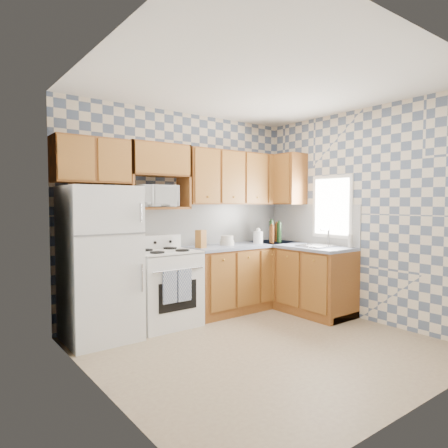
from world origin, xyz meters
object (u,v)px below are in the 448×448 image
at_px(electric_kettle, 258,237).
at_px(stove_body, 164,289).
at_px(microwave, 156,196).
at_px(refrigerator, 100,263).

bearing_deg(electric_kettle, stove_body, 178.32).
bearing_deg(microwave, electric_kettle, -9.26).
xyz_separation_m(stove_body, electric_kettle, (1.50, -0.04, 0.56)).
distance_m(refrigerator, microwave, 1.07).
bearing_deg(electric_kettle, refrigerator, 179.53).
relative_size(microwave, electric_kettle, 2.80).
distance_m(refrigerator, electric_kettle, 2.31).
bearing_deg(stove_body, microwave, 111.30).
bearing_deg(refrigerator, microwave, 10.69).
xyz_separation_m(microwave, electric_kettle, (1.55, -0.16, -0.58)).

